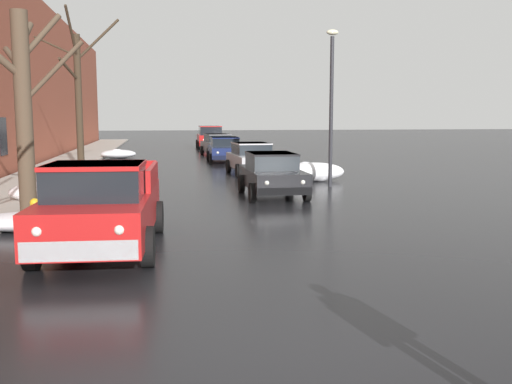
# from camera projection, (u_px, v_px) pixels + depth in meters

# --- Properties ---
(ground_plane) EXTENTS (200.00, 200.00, 0.00)m
(ground_plane) POSITION_uv_depth(u_px,v_px,m) (291.00, 372.00, 6.01)
(ground_plane) COLOR black
(left_sidewalk_slab) EXTENTS (2.84, 80.00, 0.12)m
(left_sidewalk_slab) POSITION_uv_depth(u_px,v_px,m) (32.00, 182.00, 22.64)
(left_sidewalk_slab) COLOR #A8A399
(left_sidewalk_slab) RESTS_ON ground
(snow_bank_near_corner_left) EXTENTS (2.14, 1.30, 0.59)m
(snow_bank_near_corner_left) POSITION_uv_depth(u_px,v_px,m) (118.00, 154.00, 35.94)
(snow_bank_near_corner_left) COLOR white
(snow_bank_near_corner_left) RESTS_ON ground
(snow_bank_along_left_kerb) EXTENTS (1.68, 1.12, 0.65)m
(snow_bank_along_left_kerb) POSITION_uv_depth(u_px,v_px,m) (274.00, 159.00, 31.12)
(snow_bank_along_left_kerb) COLOR white
(snow_bank_along_left_kerb) RESTS_ON ground
(snow_bank_mid_block_left) EXTENTS (2.82, 1.31, 0.69)m
(snow_bank_mid_block_left) POSITION_uv_depth(u_px,v_px,m) (54.00, 192.00, 17.55)
(snow_bank_mid_block_left) COLOR white
(snow_bank_mid_block_left) RESTS_ON ground
(snow_bank_near_corner_right) EXTENTS (2.47, 1.03, 0.76)m
(snow_bank_near_corner_right) POSITION_uv_depth(u_px,v_px,m) (315.00, 172.00, 23.36)
(snow_bank_near_corner_right) COLOR white
(snow_bank_near_corner_right) RESTS_ON ground
(snow_bank_along_right_kerb) EXTENTS (2.66, 1.11, 0.45)m
(snow_bank_along_right_kerb) POSITION_uv_depth(u_px,v_px,m) (35.00, 221.00, 13.31)
(snow_bank_along_right_kerb) COLOR white
(snow_bank_along_right_kerb) RESTS_ON ground
(snow_bank_far_right_pile) EXTENTS (1.82, 1.09, 0.70)m
(snow_bank_far_right_pile) POSITION_uv_depth(u_px,v_px,m) (304.00, 172.00, 24.47)
(snow_bank_far_right_pile) COLOR white
(snow_bank_far_right_pile) RESTS_ON ground
(bare_tree_second_along_sidewalk) EXTENTS (3.01, 2.82, 5.32)m
(bare_tree_second_along_sidewalk) POSITION_uv_depth(u_px,v_px,m) (22.00, 102.00, 15.03)
(bare_tree_second_along_sidewalk) COLOR #4C3D2D
(bare_tree_second_along_sidewalk) RESTS_ON ground
(bare_tree_mid_block) EXTENTS (3.61, 2.44, 6.97)m
(bare_tree_mid_block) POSITION_uv_depth(u_px,v_px,m) (79.00, 97.00, 24.96)
(bare_tree_mid_block) COLOR #382B1E
(bare_tree_mid_block) RESTS_ON ground
(pickup_truck_red_approaching_near_lane) EXTENTS (2.35, 5.15, 1.76)m
(pickup_truck_red_approaching_near_lane) POSITION_uv_depth(u_px,v_px,m) (102.00, 206.00, 11.31)
(pickup_truck_red_approaching_near_lane) COLOR red
(pickup_truck_red_approaching_near_lane) RESTS_ON ground
(sedan_black_parked_kerbside_close) EXTENTS (1.88, 4.03, 1.42)m
(sedan_black_parked_kerbside_close) POSITION_uv_depth(u_px,v_px,m) (272.00, 173.00, 18.98)
(sedan_black_parked_kerbside_close) COLOR black
(sedan_black_parked_kerbside_close) RESTS_ON ground
(sedan_silver_parked_kerbside_mid) EXTENTS (2.09, 4.00, 1.42)m
(sedan_silver_parked_kerbside_mid) POSITION_uv_depth(u_px,v_px,m) (252.00, 158.00, 26.04)
(sedan_silver_parked_kerbside_mid) COLOR #B7B7BC
(sedan_silver_parked_kerbside_mid) RESTS_ON ground
(sedan_darkblue_parked_far_down_block) EXTENTS (2.00, 4.16, 1.42)m
(sedan_darkblue_parked_far_down_block) POSITION_uv_depth(u_px,v_px,m) (225.00, 149.00, 32.81)
(sedan_darkblue_parked_far_down_block) COLOR navy
(sedan_darkblue_parked_far_down_block) RESTS_ON ground
(sedan_grey_queued_behind_truck) EXTENTS (2.16, 4.44, 1.42)m
(sedan_grey_queued_behind_truck) POSITION_uv_depth(u_px,v_px,m) (218.00, 144.00, 38.31)
(sedan_grey_queued_behind_truck) COLOR slate
(sedan_grey_queued_behind_truck) RESTS_ON ground
(suv_red_at_far_intersection) EXTENTS (2.19, 4.72, 1.82)m
(suv_red_at_far_intersection) POSITION_uv_depth(u_px,v_px,m) (210.00, 136.00, 45.90)
(suv_red_at_far_intersection) COLOR red
(suv_red_at_far_intersection) RESTS_ON ground
(fire_hydrant) EXTENTS (0.42, 0.22, 0.71)m
(fire_hydrant) POSITION_uv_depth(u_px,v_px,m) (35.00, 213.00, 13.61)
(fire_hydrant) COLOR gold
(fire_hydrant) RESTS_ON ground
(street_lamp_post) EXTENTS (0.44, 0.24, 5.69)m
(street_lamp_post) POSITION_uv_depth(u_px,v_px,m) (331.00, 100.00, 21.20)
(street_lamp_post) COLOR #28282D
(street_lamp_post) RESTS_ON ground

